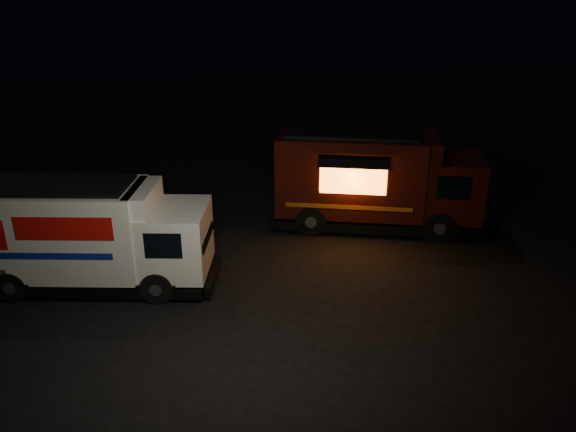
# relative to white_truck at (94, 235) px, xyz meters

# --- Properties ---
(ground) EXTENTS (80.00, 80.00, 0.00)m
(ground) POSITION_rel_white_truck_xyz_m (5.02, -1.19, -1.49)
(ground) COLOR black
(ground) RESTS_ON ground
(white_truck) EXTENTS (6.89, 3.68, 2.97)m
(white_truck) POSITION_rel_white_truck_xyz_m (0.00, 0.00, 0.00)
(white_truck) COLOR silver
(white_truck) RESTS_ON ground
(red_truck) EXTENTS (7.62, 4.86, 3.33)m
(red_truck) POSITION_rel_white_truck_xyz_m (9.07, 2.40, 0.18)
(red_truck) COLOR #340E09
(red_truck) RESTS_ON ground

